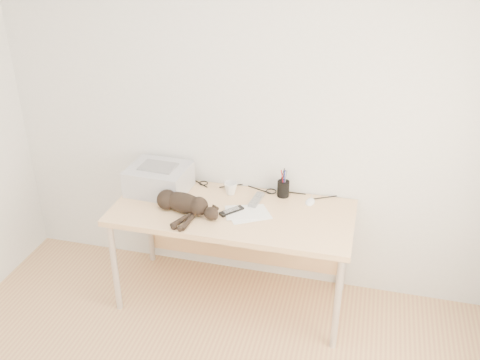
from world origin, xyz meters
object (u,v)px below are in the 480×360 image
(desk, at_px, (236,221))
(cat, at_px, (181,203))
(mouse, at_px, (310,200))
(mug, at_px, (231,188))
(printer, at_px, (159,179))
(pen_cup, at_px, (283,188))

(desk, bearing_deg, cat, -149.78)
(cat, xyz_separation_m, mouse, (0.81, 0.33, -0.04))
(mug, bearing_deg, desk, -61.63)
(cat, height_order, mug, cat)
(printer, relative_size, mug, 4.48)
(cat, relative_size, pen_cup, 2.81)
(printer, bearing_deg, pen_cup, 9.07)
(desk, xyz_separation_m, printer, (-0.57, 0.05, 0.23))
(printer, distance_m, mouse, 1.06)
(desk, bearing_deg, mouse, 16.39)
(printer, bearing_deg, desk, -5.19)
(pen_cup, xyz_separation_m, mouse, (0.20, -0.05, -0.04))
(mug, relative_size, mouse, 0.89)
(printer, xyz_separation_m, cat, (0.25, -0.24, -0.03))
(printer, bearing_deg, mug, 8.64)
(mouse, bearing_deg, desk, -158.46)
(pen_cup, height_order, mouse, pen_cup)
(printer, height_order, mouse, printer)
(mug, bearing_deg, printer, -171.36)
(desk, height_order, printer, printer)
(cat, xyz_separation_m, pen_cup, (0.61, 0.38, -0.00))
(desk, relative_size, mug, 16.95)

